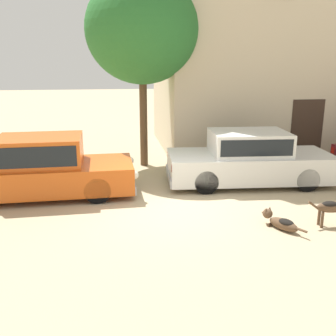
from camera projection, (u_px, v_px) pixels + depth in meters
ground_plane at (169, 207)px, 9.07m from camera, size 80.00×80.00×0.00m
parked_sedan_nearest at (42, 167)px, 9.71m from camera, size 4.63×1.89×1.51m
parked_sedan_second at (249, 158)px, 10.69m from camera, size 4.68×2.08×1.46m
apartment_block at (323, 38)px, 15.08m from camera, size 12.62×5.93×8.32m
stray_dog_spotted at (281, 222)px, 7.87m from camera, size 0.62×0.99×0.37m
stray_dog_tan at (335, 207)px, 7.94m from camera, size 1.07×0.26×0.65m
acacia_tree_left at (142, 30)px, 11.67m from camera, size 3.42×3.08×5.84m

